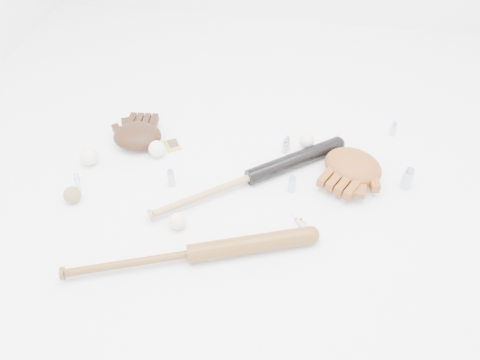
# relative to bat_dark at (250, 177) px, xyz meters

# --- Properties ---
(bat_dark) EXTENTS (0.78, 0.62, 0.07)m
(bat_dark) POSITION_rel_bat_dark_xyz_m (0.00, 0.00, 0.00)
(bat_dark) COLOR black
(bat_dark) RESTS_ON ground
(bat_wood) EXTENTS (0.90, 0.38, 0.07)m
(bat_wood) POSITION_rel_bat_dark_xyz_m (-0.16, -0.41, 0.00)
(bat_wood) COLOR brown
(bat_wood) RESTS_ON ground
(glove_dark) EXTENTS (0.28, 0.28, 0.09)m
(glove_dark) POSITION_rel_bat_dark_xyz_m (-0.53, 0.17, 0.01)
(glove_dark) COLOR #331C0E
(glove_dark) RESTS_ON ground
(glove_tan) EXTENTS (0.39, 0.39, 0.11)m
(glove_tan) POSITION_rel_bat_dark_xyz_m (0.41, 0.11, 0.02)
(glove_tan) COLOR brown
(glove_tan) RESTS_ON ground
(trading_card) EXTENTS (0.09, 0.10, 0.00)m
(trading_card) POSITION_rel_bat_dark_xyz_m (-0.38, 0.18, -0.03)
(trading_card) COLOR gold
(trading_card) RESTS_ON ground
(pedestal) EXTENTS (0.07, 0.07, 0.04)m
(pedestal) POSITION_rel_bat_dark_xyz_m (0.21, 0.23, -0.02)
(pedestal) COLOR white
(pedestal) RESTS_ON ground
(baseball_on_pedestal) EXTENTS (0.07, 0.07, 0.07)m
(baseball_on_pedestal) POSITION_rel_bat_dark_xyz_m (0.21, 0.23, 0.04)
(baseball_on_pedestal) COLOR white
(baseball_on_pedestal) RESTS_ON pedestal
(baseball_left) EXTENTS (0.08, 0.08, 0.08)m
(baseball_left) POSITION_rel_bat_dark_xyz_m (-0.70, 0.01, 0.00)
(baseball_left) COLOR white
(baseball_left) RESTS_ON ground
(baseball_upper) EXTENTS (0.07, 0.07, 0.07)m
(baseball_upper) POSITION_rel_bat_dark_xyz_m (-0.43, 0.11, 0.00)
(baseball_upper) COLOR white
(baseball_upper) RESTS_ON ground
(baseball_mid) EXTENTS (0.07, 0.07, 0.07)m
(baseball_mid) POSITION_rel_bat_dark_xyz_m (-0.24, -0.27, -0.00)
(baseball_mid) COLOR white
(baseball_mid) RESTS_ON ground
(baseball_aged) EXTENTS (0.07, 0.07, 0.07)m
(baseball_aged) POSITION_rel_bat_dark_xyz_m (-0.68, -0.21, 0.00)
(baseball_aged) COLOR olive
(baseball_aged) RESTS_ON ground
(syringe_0) EXTENTS (0.10, 0.14, 0.02)m
(syringe_0) POSITION_rel_bat_dark_xyz_m (-0.70, -0.13, -0.03)
(syringe_0) COLOR #ADBCC6
(syringe_0) RESTS_ON ground
(syringe_1) EXTENTS (0.12, 0.13, 0.02)m
(syringe_1) POSITION_rel_bat_dark_xyz_m (0.23, -0.20, -0.03)
(syringe_1) COLOR #ADBCC6
(syringe_1) RESTS_ON ground
(syringe_2) EXTENTS (0.05, 0.13, 0.02)m
(syringe_2) POSITION_rel_bat_dark_xyz_m (0.35, 0.33, -0.03)
(syringe_2) COLOR #ADBCC6
(syringe_2) RESTS_ON ground
(syringe_3) EXTENTS (0.11, 0.12, 0.02)m
(syringe_3) POSITION_rel_bat_dark_xyz_m (0.26, -0.22, -0.03)
(syringe_3) COLOR #ADBCC6
(syringe_3) RESTS_ON ground
(vial_0) EXTENTS (0.03, 0.03, 0.07)m
(vial_0) POSITION_rel_bat_dark_xyz_m (0.12, 0.22, 0.00)
(vial_0) COLOR silver
(vial_0) RESTS_ON ground
(vial_1) EXTENTS (0.03, 0.03, 0.07)m
(vial_1) POSITION_rel_bat_dark_xyz_m (0.60, 0.41, 0.00)
(vial_1) COLOR silver
(vial_1) RESTS_ON ground
(vial_2) EXTENTS (0.03, 0.03, 0.08)m
(vial_2) POSITION_rel_bat_dark_xyz_m (0.17, -0.02, 0.01)
(vial_2) COLOR silver
(vial_2) RESTS_ON ground
(vial_3) EXTENTS (0.04, 0.04, 0.10)m
(vial_3) POSITION_rel_bat_dark_xyz_m (0.63, 0.08, 0.02)
(vial_3) COLOR silver
(vial_3) RESTS_ON ground
(vial_4) EXTENTS (0.03, 0.03, 0.08)m
(vial_4) POSITION_rel_bat_dark_xyz_m (-0.32, -0.06, 0.01)
(vial_4) COLOR silver
(vial_4) RESTS_ON ground
(vial_5) EXTENTS (0.03, 0.03, 0.07)m
(vial_5) POSITION_rel_bat_dark_xyz_m (0.13, 0.24, -0.00)
(vial_5) COLOR silver
(vial_5) RESTS_ON ground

